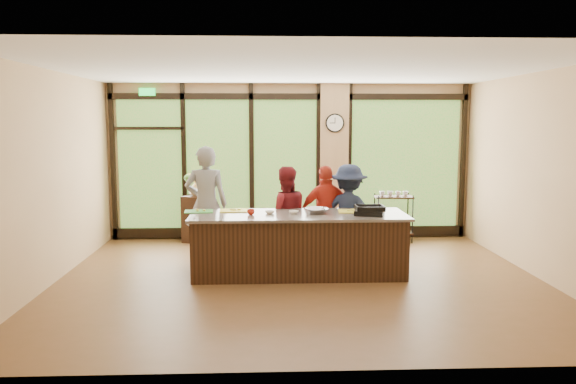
{
  "coord_description": "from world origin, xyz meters",
  "views": [
    {
      "loc": [
        -0.51,
        -7.89,
        2.28
      ],
      "look_at": [
        -0.15,
        0.4,
        1.23
      ],
      "focal_mm": 35.0,
      "sensor_mm": 36.0,
      "label": 1
    }
  ],
  "objects": [
    {
      "name": "cook_midleft",
      "position": [
        -0.18,
        0.99,
        0.79
      ],
      "size": [
        0.83,
        0.68,
        1.57
      ],
      "primitive_type": "imported",
      "rotation": [
        0.0,
        0.0,
        3.26
      ],
      "color": "maroon",
      "rests_on": "floor"
    },
    {
      "name": "mixing_bowl",
      "position": [
        0.27,
        0.32,
        0.96
      ],
      "size": [
        0.43,
        0.43,
        0.08
      ],
      "primitive_type": "imported",
      "rotation": [
        0.0,
        0.0,
        0.4
      ],
      "color": "silver",
      "rests_on": "countertop"
    },
    {
      "name": "cook_right",
      "position": [
        0.86,
        1.01,
        0.8
      ],
      "size": [
        1.17,
        0.91,
        1.6
      ],
      "primitive_type": "imported",
      "rotation": [
        0.0,
        0.0,
        2.79
      ],
      "color": "#1A223A",
      "rests_on": "floor"
    },
    {
      "name": "prep_bowl_near",
      "position": [
        -0.43,
        0.33,
        0.94
      ],
      "size": [
        0.18,
        0.18,
        0.04
      ],
      "primitive_type": "imported",
      "rotation": [
        0.0,
        0.0,
        -0.39
      ],
      "color": "white",
      "rests_on": "countertop"
    },
    {
      "name": "roasting_pan",
      "position": [
        1.03,
        0.13,
        0.96
      ],
      "size": [
        0.49,
        0.43,
        0.07
      ],
      "primitive_type": "cube",
      "rotation": [
        0.0,
        0.0,
        -0.31
      ],
      "color": "black",
      "rests_on": "countertop"
    },
    {
      "name": "cook_midright",
      "position": [
        0.5,
        1.08,
        0.79
      ],
      "size": [
        0.96,
        0.49,
        1.57
      ],
      "primitive_type": "imported",
      "rotation": [
        0.0,
        0.0,
        3.27
      ],
      "color": "#B42D1B",
      "rests_on": "floor"
    },
    {
      "name": "cutting_board_center",
      "position": [
        -0.96,
        0.6,
        0.93
      ],
      "size": [
        0.46,
        0.35,
        0.01
      ],
      "primitive_type": "cube",
      "rotation": [
        0.0,
        0.0,
        0.04
      ],
      "color": "yellow",
      "rests_on": "countertop"
    },
    {
      "name": "bar_cart",
      "position": [
        1.94,
        2.53,
        0.58
      ],
      "size": [
        0.74,
        0.45,
        0.97
      ],
      "rotation": [
        0.0,
        0.0,
        -0.07
      ],
      "color": "black",
      "rests_on": "floor"
    },
    {
      "name": "right_wall",
      "position": [
        3.5,
        0.0,
        1.5
      ],
      "size": [
        0.0,
        6.0,
        6.0
      ],
      "primitive_type": "plane",
      "rotation": [
        1.57,
        0.0,
        -1.57
      ],
      "color": "tan",
      "rests_on": "floor"
    },
    {
      "name": "wall_clock",
      "position": [
        0.85,
        2.87,
        2.25
      ],
      "size": [
        0.36,
        0.04,
        0.36
      ],
      "color": "black",
      "rests_on": "window_wall"
    },
    {
      "name": "window_wall",
      "position": [
        0.16,
        2.95,
        1.39
      ],
      "size": [
        6.9,
        0.12,
        3.0
      ],
      "color": "tan",
      "rests_on": "floor"
    },
    {
      "name": "prep_bowl_far",
      "position": [
        0.24,
        0.79,
        0.94
      ],
      "size": [
        0.16,
        0.16,
        0.03
      ],
      "primitive_type": "imported",
      "rotation": [
        0.0,
        0.0,
        -0.18
      ],
      "color": "white",
      "rests_on": "countertop"
    },
    {
      "name": "back_wall",
      "position": [
        0.0,
        3.0,
        1.5
      ],
      "size": [
        7.0,
        0.0,
        7.0
      ],
      "primitive_type": "plane",
      "rotation": [
        1.57,
        0.0,
        0.0
      ],
      "color": "tan",
      "rests_on": "floor"
    },
    {
      "name": "left_wall",
      "position": [
        -3.5,
        0.0,
        1.5
      ],
      "size": [
        0.0,
        6.0,
        6.0
      ],
      "primitive_type": "plane",
      "rotation": [
        1.57,
        0.0,
        1.57
      ],
      "color": "tan",
      "rests_on": "floor"
    },
    {
      "name": "ceiling",
      "position": [
        0.0,
        0.0,
        3.0
      ],
      "size": [
        7.0,
        7.0,
        0.0
      ],
      "primitive_type": "plane",
      "rotation": [
        3.14,
        0.0,
        0.0
      ],
      "color": "silver",
      "rests_on": "back_wall"
    },
    {
      "name": "red_ramekin",
      "position": [
        -0.7,
        0.23,
        0.96
      ],
      "size": [
        0.13,
        0.13,
        0.08
      ],
      "primitive_type": "imported",
      "rotation": [
        0.0,
        0.0,
        -0.26
      ],
      "color": "#B32111",
      "rests_on": "countertop"
    },
    {
      "name": "countertop",
      "position": [
        0.0,
        0.3,
        0.9
      ],
      "size": [
        3.2,
        1.1,
        0.04
      ],
      "primitive_type": "cube",
      "color": "#6C6259",
      "rests_on": "island_base"
    },
    {
      "name": "cook_left",
      "position": [
        -1.45,
        1.15,
        0.95
      ],
      "size": [
        0.7,
        0.47,
        1.89
      ],
      "primitive_type": "imported",
      "rotation": [
        0.0,
        0.0,
        3.11
      ],
      "color": "slate",
      "rests_on": "floor"
    },
    {
      "name": "flower_stand",
      "position": [
        -1.8,
        2.7,
        0.44
      ],
      "size": [
        0.55,
        0.55,
        0.88
      ],
      "primitive_type": "cube",
      "rotation": [
        0.0,
        0.0,
        -0.3
      ],
      "color": "black",
      "rests_on": "floor"
    },
    {
      "name": "prep_bowl_mid",
      "position": [
        -0.07,
        0.31,
        0.94
      ],
      "size": [
        0.19,
        0.19,
        0.04
      ],
      "primitive_type": "imported",
      "rotation": [
        0.0,
        0.0,
        -0.4
      ],
      "color": "white",
      "rests_on": "countertop"
    },
    {
      "name": "cutting_board_right",
      "position": [
        0.83,
        0.46,
        0.93
      ],
      "size": [
        0.46,
        0.36,
        0.01
      ],
      "primitive_type": "cube",
      "rotation": [
        0.0,
        0.0,
        -0.07
      ],
      "color": "yellow",
      "rests_on": "countertop"
    },
    {
      "name": "flower_vase",
      "position": [
        -1.8,
        2.7,
        1.02
      ],
      "size": [
        0.3,
        0.3,
        0.28
      ],
      "primitive_type": "imported",
      "rotation": [
        0.0,
        0.0,
        -0.12
      ],
      "color": "#987F53",
      "rests_on": "flower_stand"
    },
    {
      "name": "floor",
      "position": [
        0.0,
        0.0,
        0.0
      ],
      "size": [
        7.0,
        7.0,
        0.0
      ],
      "primitive_type": "plane",
      "color": "brown",
      "rests_on": "ground"
    },
    {
      "name": "cutting_board_left",
      "position": [
        -1.5,
        0.54,
        0.93
      ],
      "size": [
        0.45,
        0.35,
        0.01
      ],
      "primitive_type": "cube",
      "rotation": [
        0.0,
        0.0,
        0.08
      ],
      "color": "green",
      "rests_on": "countertop"
    },
    {
      "name": "island_base",
      "position": [
        0.0,
        0.3,
        0.44
      ],
      "size": [
        3.1,
        1.0,
        0.88
      ],
      "primitive_type": "cube",
      "color": "black",
      "rests_on": "floor"
    }
  ]
}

